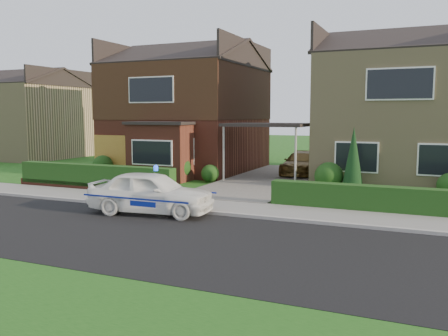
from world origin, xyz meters
The scene contains 23 objects.
ground centered at (0.00, 0.00, 0.00)m, with size 120.00×120.00×0.00m, color #184813.
road centered at (0.00, 0.00, 0.00)m, with size 60.00×6.00×0.02m, color black.
kerb centered at (0.00, 3.05, 0.06)m, with size 60.00×0.16×0.12m, color #9E9993.
sidewalk centered at (0.00, 4.10, 0.05)m, with size 60.00×2.00×0.10m, color slate.
driveway centered at (0.00, 11.00, 0.06)m, with size 3.80×12.00×0.12m, color #666059.
house_left centered at (-5.78, 13.90, 3.81)m, with size 7.50×9.53×7.25m.
house_right centered at (5.80, 13.99, 3.66)m, with size 7.50×8.06×7.25m.
carport_link centered at (0.00, 10.95, 2.66)m, with size 3.80×3.00×2.77m.
garage_door centered at (-8.25, 9.96, 1.05)m, with size 2.20×0.10×2.10m, color brown.
dwarf_wall centered at (-5.80, 5.30, 0.18)m, with size 7.70×0.25×0.36m, color brown.
hedge_left centered at (-5.80, 5.45, 0.00)m, with size 7.50×0.55×0.90m, color #123A13.
hedge_right centered at (5.80, 5.35, 0.00)m, with size 7.50×0.55×0.80m, color #123A13.
shrub_left_far centered at (-8.50, 9.50, 0.54)m, with size 1.08×1.08×1.08m, color #123A13.
shrub_left_mid centered at (-4.00, 9.30, 0.66)m, with size 1.32×1.32×1.32m, color #123A13.
shrub_left_near centered at (-2.40, 9.60, 0.42)m, with size 0.84×0.84×0.84m, color #123A13.
shrub_right_near centered at (3.20, 9.40, 0.60)m, with size 1.20×1.20×1.20m, color #123A13.
conifer_a centered at (4.20, 9.20, 1.30)m, with size 0.90×0.90×2.60m, color black.
neighbour_left centered at (-20.00, 16.00, 2.60)m, with size 6.50×7.00×5.20m, color tan.
police_car centered at (-1.12, 2.40, 0.69)m, with size 3.72×4.21×1.54m.
driveway_car centered at (1.00, 13.40, 0.68)m, with size 1.58×3.88×1.13m, color brown.
potted_plant_a centered at (-5.62, 7.77, 0.36)m, with size 0.38×0.25×0.71m, color gray.
potted_plant_b centered at (-7.39, 8.55, 0.36)m, with size 0.40×0.32×0.72m, color gray.
potted_plant_c centered at (-4.03, 6.00, 0.42)m, with size 0.47×0.47×0.84m, color gray.
Camera 1 is at (6.97, -10.42, 3.19)m, focal length 38.00 mm.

